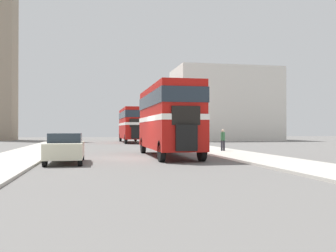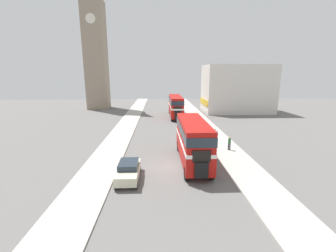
{
  "view_description": "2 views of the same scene",
  "coord_description": "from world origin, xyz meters",
  "px_view_note": "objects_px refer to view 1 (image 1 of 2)",
  "views": [
    {
      "loc": [
        -2.38,
        -21.71,
        1.71
      ],
      "look_at": [
        2.16,
        1.06,
        1.9
      ],
      "focal_mm": 40.0,
      "sensor_mm": 36.0,
      "label": 1
    },
    {
      "loc": [
        -1.16,
        -20.0,
        8.69
      ],
      "look_at": [
        0.0,
        8.06,
        2.17
      ],
      "focal_mm": 24.0,
      "sensor_mm": 36.0,
      "label": 2
    }
  ],
  "objects_px": {
    "double_decker_bus": "(168,116)",
    "bicycle_on_pavement": "(200,143)",
    "pedestrian_walking": "(223,139)",
    "bus_distant": "(131,122)",
    "car_parked_near": "(65,148)"
  },
  "relations": [
    {
      "from": "pedestrian_walking",
      "to": "bicycle_on_pavement",
      "type": "xyz_separation_m",
      "value": [
        0.2,
        6.73,
        -0.52
      ]
    },
    {
      "from": "bus_distant",
      "to": "car_parked_near",
      "type": "relative_size",
      "value": 2.64
    },
    {
      "from": "bus_distant",
      "to": "bicycle_on_pavement",
      "type": "bearing_deg",
      "value": -71.82
    },
    {
      "from": "double_decker_bus",
      "to": "car_parked_near",
      "type": "xyz_separation_m",
      "value": [
        -5.93,
        -3.38,
        -1.78
      ]
    },
    {
      "from": "pedestrian_walking",
      "to": "bicycle_on_pavement",
      "type": "relative_size",
      "value": 0.89
    },
    {
      "from": "double_decker_bus",
      "to": "pedestrian_walking",
      "type": "distance_m",
      "value": 6.03
    },
    {
      "from": "double_decker_bus",
      "to": "car_parked_near",
      "type": "relative_size",
      "value": 2.27
    },
    {
      "from": "double_decker_bus",
      "to": "bicycle_on_pavement",
      "type": "distance_m",
      "value": 11.42
    },
    {
      "from": "bus_distant",
      "to": "bicycle_on_pavement",
      "type": "relative_size",
      "value": 6.26
    },
    {
      "from": "car_parked_near",
      "to": "pedestrian_walking",
      "type": "xyz_separation_m",
      "value": [
        10.69,
        6.72,
        0.23
      ]
    },
    {
      "from": "double_decker_bus",
      "to": "bicycle_on_pavement",
      "type": "relative_size",
      "value": 5.38
    },
    {
      "from": "double_decker_bus",
      "to": "bus_distant",
      "type": "bearing_deg",
      "value": 89.66
    },
    {
      "from": "double_decker_bus",
      "to": "pedestrian_walking",
      "type": "xyz_separation_m",
      "value": [
        4.77,
        3.35,
        -1.55
      ]
    },
    {
      "from": "pedestrian_walking",
      "to": "bicycle_on_pavement",
      "type": "distance_m",
      "value": 6.75
    },
    {
      "from": "bicycle_on_pavement",
      "to": "double_decker_bus",
      "type": "bearing_deg",
      "value": -116.25
    }
  ]
}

